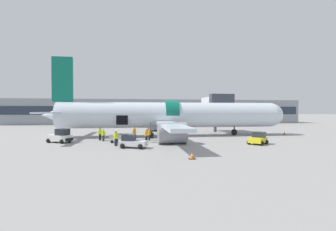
{
  "coord_description": "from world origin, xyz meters",
  "views": [
    {
      "loc": [
        -6.36,
        -32.46,
        4.01
      ],
      "look_at": [
        -1.73,
        1.63,
        3.35
      ],
      "focal_mm": 24.0,
      "sensor_mm": 36.0,
      "label": 1
    }
  ],
  "objects_px": {
    "airplane": "(168,116)",
    "baggage_tug_rear": "(132,142)",
    "ground_crew_loader_b": "(146,135)",
    "ground_crew_driver": "(134,133)",
    "baggage_tug_mid": "(60,137)",
    "suitcase_on_tarmac_upright": "(130,143)",
    "ground_crew_supervisor": "(100,133)",
    "ground_crew_marshal": "(116,138)",
    "ground_crew_helper": "(103,135)",
    "baggage_cart_loading": "(123,138)",
    "ground_crew_loader_a": "(149,134)",
    "baggage_tug_lead": "(258,139)"
  },
  "relations": [
    {
      "from": "baggage_tug_lead",
      "to": "baggage_tug_rear",
      "type": "bearing_deg",
      "value": -176.92
    },
    {
      "from": "ground_crew_supervisor",
      "to": "suitcase_on_tarmac_upright",
      "type": "height_order",
      "value": "ground_crew_supervisor"
    },
    {
      "from": "baggage_tug_rear",
      "to": "ground_crew_helper",
      "type": "height_order",
      "value": "ground_crew_helper"
    },
    {
      "from": "baggage_tug_rear",
      "to": "ground_crew_loader_b",
      "type": "bearing_deg",
      "value": 67.05
    },
    {
      "from": "ground_crew_loader_a",
      "to": "ground_crew_marshal",
      "type": "distance_m",
      "value": 5.95
    },
    {
      "from": "ground_crew_loader_a",
      "to": "ground_crew_helper",
      "type": "xyz_separation_m",
      "value": [
        -6.1,
        0.05,
        0.01
      ]
    },
    {
      "from": "airplane",
      "to": "ground_crew_driver",
      "type": "relative_size",
      "value": 21.56
    },
    {
      "from": "baggage_cart_loading",
      "to": "ground_crew_marshal",
      "type": "bearing_deg",
      "value": -101.18
    },
    {
      "from": "ground_crew_helper",
      "to": "baggage_tug_mid",
      "type": "bearing_deg",
      "value": -172.6
    },
    {
      "from": "ground_crew_loader_b",
      "to": "suitcase_on_tarmac_upright",
      "type": "xyz_separation_m",
      "value": [
        -2.02,
        -1.66,
        -0.66
      ]
    },
    {
      "from": "baggage_tug_lead",
      "to": "ground_crew_driver",
      "type": "distance_m",
      "value": 16.03
    },
    {
      "from": "baggage_cart_loading",
      "to": "ground_crew_helper",
      "type": "xyz_separation_m",
      "value": [
        -2.62,
        1.4,
        0.32
      ]
    },
    {
      "from": "ground_crew_helper",
      "to": "suitcase_on_tarmac_upright",
      "type": "distance_m",
      "value": 5.21
    },
    {
      "from": "ground_crew_driver",
      "to": "suitcase_on_tarmac_upright",
      "type": "distance_m",
      "value": 4.31
    },
    {
      "from": "ground_crew_loader_a",
      "to": "ground_crew_marshal",
      "type": "height_order",
      "value": "ground_crew_marshal"
    },
    {
      "from": "baggage_tug_rear",
      "to": "ground_crew_driver",
      "type": "xyz_separation_m",
      "value": [
        0.16,
        6.6,
        0.34
      ]
    },
    {
      "from": "airplane",
      "to": "baggage_tug_mid",
      "type": "relative_size",
      "value": 11.15
    },
    {
      "from": "baggage_tug_lead",
      "to": "suitcase_on_tarmac_upright",
      "type": "distance_m",
      "value": 15.5
    },
    {
      "from": "baggage_tug_mid",
      "to": "suitcase_on_tarmac_upright",
      "type": "distance_m",
      "value": 9.39
    },
    {
      "from": "airplane",
      "to": "ground_crew_loader_a",
      "type": "bearing_deg",
      "value": -122.51
    },
    {
      "from": "ground_crew_supervisor",
      "to": "suitcase_on_tarmac_upright",
      "type": "relative_size",
      "value": 2.83
    },
    {
      "from": "baggage_tug_lead",
      "to": "ground_crew_helper",
      "type": "distance_m",
      "value": 19.76
    },
    {
      "from": "ground_crew_driver",
      "to": "suitcase_on_tarmac_upright",
      "type": "height_order",
      "value": "ground_crew_driver"
    },
    {
      "from": "ground_crew_driver",
      "to": "ground_crew_supervisor",
      "type": "height_order",
      "value": "ground_crew_driver"
    },
    {
      "from": "ground_crew_supervisor",
      "to": "ground_crew_helper",
      "type": "bearing_deg",
      "value": -60.91
    },
    {
      "from": "ground_crew_driver",
      "to": "ground_crew_marshal",
      "type": "height_order",
      "value": "ground_crew_driver"
    },
    {
      "from": "baggage_tug_mid",
      "to": "ground_crew_loader_b",
      "type": "distance_m",
      "value": 10.98
    },
    {
      "from": "ground_crew_loader_b",
      "to": "ground_crew_driver",
      "type": "height_order",
      "value": "ground_crew_driver"
    },
    {
      "from": "airplane",
      "to": "baggage_tug_rear",
      "type": "height_order",
      "value": "airplane"
    },
    {
      "from": "baggage_cart_loading",
      "to": "ground_crew_driver",
      "type": "xyz_separation_m",
      "value": [
        1.47,
        1.94,
        0.43
      ]
    },
    {
      "from": "ground_crew_driver",
      "to": "ground_crew_supervisor",
      "type": "xyz_separation_m",
      "value": [
        -4.7,
        0.56,
        -0.01
      ]
    },
    {
      "from": "ground_crew_loader_a",
      "to": "ground_crew_marshal",
      "type": "bearing_deg",
      "value": -133.2
    },
    {
      "from": "baggage_tug_rear",
      "to": "ground_crew_supervisor",
      "type": "relative_size",
      "value": 1.84
    },
    {
      "from": "baggage_cart_loading",
      "to": "ground_crew_marshal",
      "type": "relative_size",
      "value": 2.22
    },
    {
      "from": "ground_crew_helper",
      "to": "baggage_cart_loading",
      "type": "bearing_deg",
      "value": -28.05
    },
    {
      "from": "baggage_tug_mid",
      "to": "baggage_tug_rear",
      "type": "distance_m",
      "value": 10.65
    },
    {
      "from": "baggage_tug_mid",
      "to": "ground_crew_helper",
      "type": "bearing_deg",
      "value": 7.4
    },
    {
      "from": "baggage_tug_mid",
      "to": "baggage_cart_loading",
      "type": "distance_m",
      "value": 7.92
    },
    {
      "from": "baggage_cart_loading",
      "to": "ground_crew_loader_a",
      "type": "bearing_deg",
      "value": 21.2
    },
    {
      "from": "airplane",
      "to": "ground_crew_helper",
      "type": "xyz_separation_m",
      "value": [
        -9.43,
        -5.17,
        -2.43
      ]
    },
    {
      "from": "baggage_tug_mid",
      "to": "ground_crew_loader_a",
      "type": "distance_m",
      "value": 11.38
    },
    {
      "from": "suitcase_on_tarmac_upright",
      "to": "ground_crew_driver",
      "type": "bearing_deg",
      "value": 83.65
    },
    {
      "from": "ground_crew_supervisor",
      "to": "airplane",
      "type": "bearing_deg",
      "value": 22.1
    },
    {
      "from": "ground_crew_driver",
      "to": "ground_crew_marshal",
      "type": "relative_size",
      "value": 1.05
    },
    {
      "from": "suitcase_on_tarmac_upright",
      "to": "baggage_tug_mid",
      "type": "bearing_deg",
      "value": 161.26
    },
    {
      "from": "baggage_tug_lead",
      "to": "ground_crew_driver",
      "type": "xyz_separation_m",
      "value": [
        -14.95,
        5.79,
        0.32
      ]
    },
    {
      "from": "baggage_tug_lead",
      "to": "ground_crew_supervisor",
      "type": "distance_m",
      "value": 20.65
    },
    {
      "from": "ground_crew_helper",
      "to": "ground_crew_supervisor",
      "type": "bearing_deg",
      "value": 119.09
    },
    {
      "from": "baggage_tug_mid",
      "to": "ground_crew_driver",
      "type": "relative_size",
      "value": 1.93
    },
    {
      "from": "ground_crew_loader_a",
      "to": "ground_crew_loader_b",
      "type": "distance_m",
      "value": 2.04
    }
  ]
}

